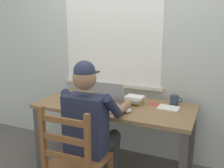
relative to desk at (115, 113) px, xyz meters
name	(u,v)px	position (x,y,z in m)	size (l,w,h in m)	color
ground_plane	(115,168)	(0.00, 0.00, -0.62)	(8.00, 8.00, 0.00)	#56514C
back_wall	(130,42)	(0.00, 0.43, 0.67)	(6.00, 0.08, 2.60)	beige
desk	(115,113)	(0.00, 0.00, 0.00)	(1.56, 0.71, 0.71)	olive
seated_person	(92,123)	(-0.03, -0.43, 0.05)	(0.50, 0.60, 1.23)	#232842
wooden_chair	(75,162)	(-0.03, -0.71, -0.18)	(0.42, 0.42, 0.92)	brown
laptop	(105,101)	(-0.07, -0.10, 0.14)	(0.33, 0.30, 0.23)	#ADAFB2
computer_mouse	(128,111)	(0.20, -0.16, 0.11)	(0.06, 0.10, 0.03)	#ADAFB2
coffee_mug_white	(97,90)	(-0.32, 0.24, 0.14)	(0.12, 0.08, 0.10)	silver
coffee_mug_dark	(175,100)	(0.55, 0.22, 0.14)	(0.12, 0.08, 0.10)	#2D384C
book_stack_main	(134,100)	(0.16, 0.10, 0.13)	(0.21, 0.17, 0.08)	gold
paper_pile_near_laptop	(169,108)	(0.52, 0.09, 0.10)	(0.20, 0.16, 0.01)	silver
landscape_photo_print	(155,104)	(0.37, 0.15, 0.09)	(0.13, 0.09, 0.00)	#C63D33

